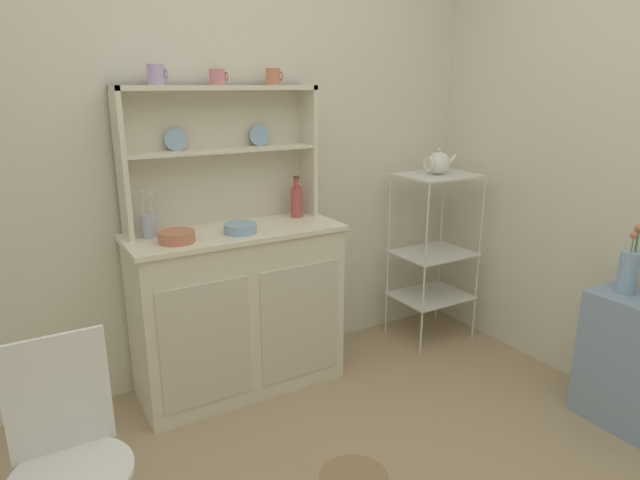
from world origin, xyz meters
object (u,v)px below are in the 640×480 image
object	(u,v)px
wire_chair	(66,446)
porcelain_teapot	(439,163)
bowl_mixing_large	(177,237)
utensil_jar	(150,225)
hutch_shelf_unit	(219,145)
flower_vase	(629,269)
hutch_cabinet	(239,308)
side_shelf_blue	(639,365)
bakers_rack	(434,240)
jam_bottle	(297,201)
cup_lilac_0	(156,75)

from	to	relation	value
wire_chair	porcelain_teapot	xyz separation A→B (m)	(2.20, 0.81, 0.61)
bowl_mixing_large	utensil_jar	size ratio (longest dim) A/B	0.70
hutch_shelf_unit	flower_vase	size ratio (longest dim) A/B	2.99
hutch_shelf_unit	flower_vase	world-z (taller)	hutch_shelf_unit
hutch_cabinet	hutch_shelf_unit	bearing A→B (deg)	90.00
side_shelf_blue	utensil_jar	bearing A→B (deg)	143.72
utensil_jar	hutch_cabinet	bearing A→B (deg)	-11.00
hutch_shelf_unit	bakers_rack	xyz separation A→B (m)	(1.28, -0.22, -0.64)
bakers_rack	jam_bottle	world-z (taller)	jam_bottle
hutch_cabinet	cup_lilac_0	xyz separation A→B (m)	(-0.30, 0.12, 1.17)
utensil_jar	jam_bottle	bearing A→B (deg)	0.64
cup_lilac_0	utensil_jar	size ratio (longest dim) A/B	0.39
hutch_cabinet	utensil_jar	bearing A→B (deg)	169.00
side_shelf_blue	bowl_mixing_large	world-z (taller)	bowl_mixing_large
jam_bottle	utensil_jar	bearing A→B (deg)	-179.36
utensil_jar	bowl_mixing_large	bearing A→B (deg)	-60.94
hutch_cabinet	side_shelf_blue	xyz separation A→B (m)	(1.46, -1.29, -0.13)
cup_lilac_0	flower_vase	size ratio (longest dim) A/B	0.27
wire_chair	porcelain_teapot	distance (m)	2.42
hutch_shelf_unit	utensil_jar	size ratio (longest dim) A/B	4.23
bowl_mixing_large	porcelain_teapot	world-z (taller)	porcelain_teapot
flower_vase	wire_chair	bearing A→B (deg)	172.81
bakers_rack	utensil_jar	xyz separation A→B (m)	(-1.68, 0.14, 0.29)
bakers_rack	flower_vase	distance (m)	1.13
flower_vase	hutch_cabinet	bearing A→B (deg)	141.36
porcelain_teapot	jam_bottle	bearing A→B (deg)	170.64
side_shelf_blue	utensil_jar	distance (m)	2.39
side_shelf_blue	wire_chair	bearing A→B (deg)	170.01
hutch_shelf_unit	wire_chair	world-z (taller)	hutch_shelf_unit
bakers_rack	hutch_shelf_unit	bearing A→B (deg)	170.13
hutch_cabinet	jam_bottle	bearing A→B (deg)	12.22
jam_bottle	porcelain_teapot	size ratio (longest dim) A/B	1.00
hutch_shelf_unit	wire_chair	bearing A→B (deg)	-131.54
hutch_cabinet	bowl_mixing_large	xyz separation A→B (m)	(-0.31, -0.07, 0.45)
bakers_rack	jam_bottle	xyz separation A→B (m)	(-0.89, 0.15, 0.32)
flower_vase	hutch_shelf_unit	bearing A→B (deg)	137.65
cup_lilac_0	hutch_shelf_unit	bearing A→B (deg)	7.93
hutch_cabinet	side_shelf_blue	size ratio (longest dim) A/B	1.69
utensil_jar	porcelain_teapot	world-z (taller)	porcelain_teapot
jam_bottle	wire_chair	bearing A→B (deg)	-143.98
hutch_shelf_unit	utensil_jar	xyz separation A→B (m)	(-0.40, -0.09, -0.35)
bakers_rack	wire_chair	distance (m)	2.35
flower_vase	porcelain_teapot	bearing A→B (deg)	99.19
cup_lilac_0	hutch_cabinet	bearing A→B (deg)	-22.19
side_shelf_blue	cup_lilac_0	distance (m)	2.60
hutch_cabinet	jam_bottle	distance (m)	0.66
side_shelf_blue	bakers_rack	bearing A→B (deg)	98.23
cup_lilac_0	utensil_jar	world-z (taller)	cup_lilac_0
hutch_cabinet	bowl_mixing_large	bearing A→B (deg)	-166.89
wire_chair	side_shelf_blue	bearing A→B (deg)	-26.29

